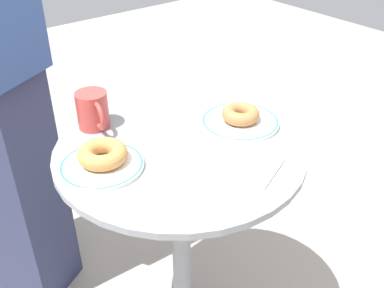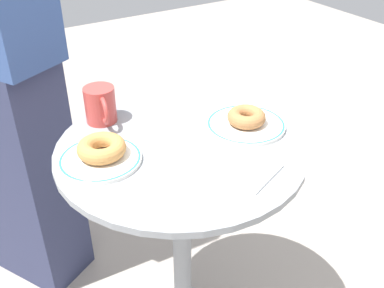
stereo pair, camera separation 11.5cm
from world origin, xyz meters
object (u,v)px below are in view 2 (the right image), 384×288
(paper_napkin, at_px, (247,170))
(coffee_mug, at_px, (101,105))
(cafe_table, at_px, (182,218))
(plate_right, at_px, (246,124))
(donut_cinnamon, at_px, (246,117))
(plate_left, at_px, (100,159))
(donut_old_fashioned, at_px, (102,148))

(paper_napkin, relative_size, coffee_mug, 1.03)
(cafe_table, height_order, plate_right, plate_right)
(donut_cinnamon, bearing_deg, plate_right, 0.00)
(plate_left, xyz_separation_m, donut_cinnamon, (0.41, -0.05, 0.02))
(donut_old_fashioned, distance_m, paper_napkin, 0.36)
(cafe_table, bearing_deg, plate_left, 168.55)
(donut_old_fashioned, relative_size, coffee_mug, 0.92)
(plate_left, xyz_separation_m, coffee_mug, (0.08, 0.18, 0.05))
(cafe_table, bearing_deg, donut_old_fashioned, 165.99)
(plate_left, distance_m, donut_cinnamon, 0.41)
(plate_left, relative_size, paper_napkin, 1.50)
(cafe_table, xyz_separation_m, donut_cinnamon, (0.20, -0.01, 0.28))
(plate_left, bearing_deg, coffee_mug, 66.46)
(donut_cinnamon, distance_m, paper_napkin, 0.22)
(plate_left, height_order, paper_napkin, plate_left)
(plate_left, height_order, donut_cinnamon, donut_cinnamon)
(plate_right, xyz_separation_m, donut_old_fashioned, (-0.40, 0.06, 0.03))
(paper_napkin, bearing_deg, donut_cinnamon, 53.22)
(plate_left, height_order, coffee_mug, coffee_mug)
(donut_old_fashioned, bearing_deg, donut_cinnamon, -8.62)
(paper_napkin, bearing_deg, donut_old_fashioned, 139.55)
(plate_left, height_order, donut_old_fashioned, donut_old_fashioned)
(plate_left, relative_size, plate_right, 0.93)
(plate_right, height_order, coffee_mug, coffee_mug)
(donut_old_fashioned, bearing_deg, plate_right, -8.62)
(plate_left, relative_size, donut_cinnamon, 1.92)
(plate_right, height_order, donut_old_fashioned, donut_old_fashioned)
(donut_old_fashioned, distance_m, donut_cinnamon, 0.40)
(coffee_mug, bearing_deg, paper_napkin, -63.87)
(plate_right, xyz_separation_m, donut_cinnamon, (0.00, 0.00, 0.02))
(donut_cinnamon, bearing_deg, paper_napkin, -126.78)
(plate_right, distance_m, paper_napkin, 0.21)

